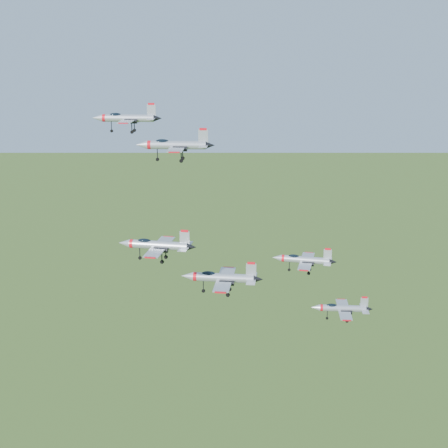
# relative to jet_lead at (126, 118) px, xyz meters

# --- Properties ---
(jet_lead) EXTENTS (13.16, 10.92, 3.52)m
(jet_lead) POSITION_rel_jet_lead_xyz_m (0.00, 0.00, 0.00)
(jet_lead) COLOR #A6AAB3
(jet_left_high) EXTENTS (12.71, 10.56, 3.39)m
(jet_left_high) POSITION_rel_jet_lead_xyz_m (12.87, -16.56, -2.12)
(jet_left_high) COLOR #A6AAB3
(jet_right_high) EXTENTS (11.81, 9.72, 3.16)m
(jet_right_high) POSITION_rel_jet_lead_xyz_m (12.64, -28.76, -14.87)
(jet_right_high) COLOR #A6AAB3
(jet_left_low) EXTENTS (12.00, 9.93, 3.21)m
(jet_left_low) POSITION_rel_jet_lead_xyz_m (33.76, -3.30, -25.03)
(jet_left_low) COLOR #A6AAB3
(jet_right_low) EXTENTS (12.88, 10.59, 3.45)m
(jet_right_low) POSITION_rel_jet_lead_xyz_m (21.36, -23.24, -21.60)
(jet_right_low) COLOR #A6AAB3
(jet_trail) EXTENTS (10.45, 8.64, 2.79)m
(jet_trail) POSITION_rel_jet_lead_xyz_m (40.48, -14.24, -29.50)
(jet_trail) COLOR #A6AAB3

